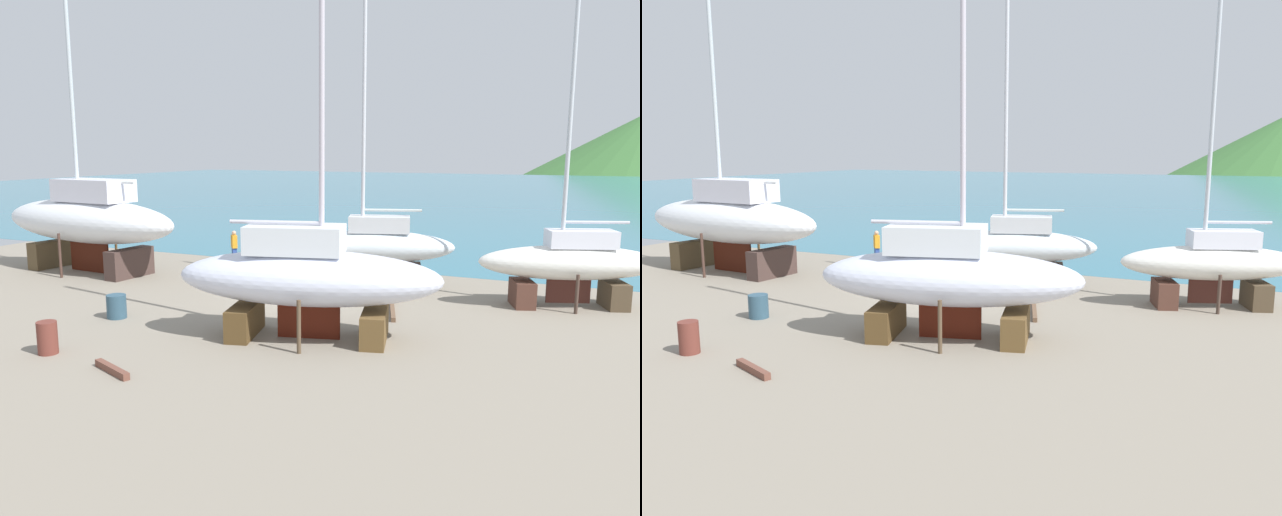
{
  "view_description": "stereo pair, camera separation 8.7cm",
  "coord_description": "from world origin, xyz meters",
  "views": [
    {
      "loc": [
        10.42,
        -21.32,
        5.65
      ],
      "look_at": [
        0.66,
        0.14,
        1.53
      ],
      "focal_mm": 35.26,
      "sensor_mm": 36.0,
      "label": 1
    },
    {
      "loc": [
        10.5,
        -21.29,
        5.65
      ],
      "look_at": [
        0.66,
        0.14,
        1.53
      ],
      "focal_mm": 35.26,
      "sensor_mm": 36.0,
      "label": 2
    }
  ],
  "objects": [
    {
      "name": "timber_plank_near",
      "position": [
        -0.73,
        -9.62,
        0.09
      ],
      "size": [
        1.53,
        0.74,
        0.18
      ],
      "primitive_type": "cube",
      "rotation": [
        0.0,
        0.0,
        2.77
      ],
      "color": "brown",
      "rests_on": "ground"
    },
    {
      "name": "worker",
      "position": [
        -5.81,
        4.33,
        0.9
      ],
      "size": [
        0.47,
        0.49,
        1.73
      ],
      "rotation": [
        0.0,
        0.0,
        0.74
      ],
      "color": "#2B4795",
      "rests_on": "ground"
    },
    {
      "name": "sailboat_mid_port",
      "position": [
        2.52,
        -4.85,
        1.91
      ],
      "size": [
        8.35,
        4.59,
        14.06
      ],
      "rotation": [
        0.0,
        0.0,
        0.26
      ],
      "color": "brown",
      "rests_on": "ground"
    },
    {
      "name": "sailboat_far_slipway",
      "position": [
        1.84,
        2.62,
        1.71
      ],
      "size": [
        7.04,
        3.77,
        11.33
      ],
      "rotation": [
        0.0,
        0.0,
        3.44
      ],
      "color": "#4D3021",
      "rests_on": "ground"
    },
    {
      "name": "barrel_rust_mid",
      "position": [
        -4.33,
        -5.46,
        0.4
      ],
      "size": [
        0.87,
        0.87,
        0.8
      ],
      "primitive_type": "cylinder",
      "rotation": [
        0.0,
        0.0,
        1.14
      ],
      "color": "#2E4E61",
      "rests_on": "ground"
    },
    {
      "name": "sea_water",
      "position": [
        0.0,
        64.07,
        0.0
      ],
      "size": [
        173.45,
        115.78,
        0.01
      ],
      "primitive_type": "cube",
      "color": "teal",
      "rests_on": "ground"
    },
    {
      "name": "barrel_by_slipway",
      "position": [
        -3.44,
        -9.16,
        0.46
      ],
      "size": [
        0.6,
        0.6,
        0.92
      ],
      "primitive_type": "cylinder",
      "rotation": [
        0.0,
        0.0,
        1.48
      ],
      "color": "brown",
      "rests_on": "ground"
    },
    {
      "name": "timber_short_skew",
      "position": [
        3.83,
        -0.65,
        0.08
      ],
      "size": [
        1.19,
        3.03,
        0.15
      ],
      "primitive_type": "cube",
      "rotation": [
        0.0,
        0.0,
        1.91
      ],
      "color": "brown",
      "rests_on": "ground"
    },
    {
      "name": "sailboat_large_starboard",
      "position": [
        -11.1,
        0.33,
        2.45
      ],
      "size": [
        10.36,
        3.75,
        18.13
      ],
      "rotation": [
        0.0,
        0.0,
        3.06
      ],
      "color": "brown",
      "rests_on": "ground"
    },
    {
      "name": "ground_plane",
      "position": [
        0.0,
        -4.24,
        0.0
      ],
      "size": [
        43.36,
        43.36,
        0.0
      ],
      "primitive_type": "plane",
      "color": "gray"
    },
    {
      "name": "sailboat_small_center",
      "position": [
        9.46,
        2.46,
        1.63
      ],
      "size": [
        6.66,
        3.84,
        11.14
      ],
      "rotation": [
        0.0,
        0.0,
        3.49
      ],
      "color": "#4F2F25",
      "rests_on": "ground"
    },
    {
      "name": "barrel_rust_far",
      "position": [
        -4.59,
        0.51,
        0.3
      ],
      "size": [
        0.93,
        0.75,
        0.6
      ],
      "primitive_type": "cylinder",
      "rotation": [
        1.57,
        0.0,
        4.92
      ],
      "color": "brown",
      "rests_on": "ground"
    }
  ]
}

